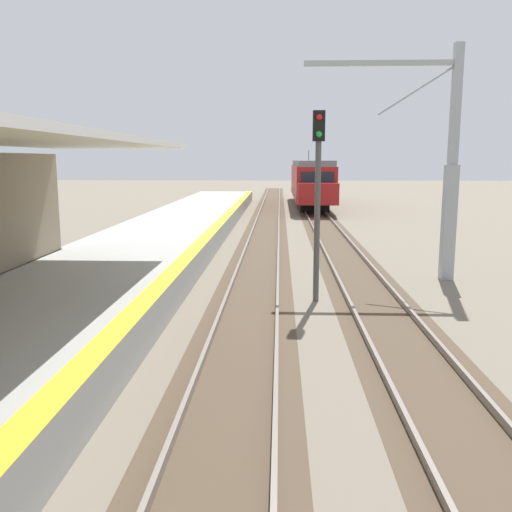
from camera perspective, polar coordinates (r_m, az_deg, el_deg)
name	(u,v)px	position (r m, az deg, el deg)	size (l,w,h in m)	color
station_platform	(84,293)	(15.45, -17.19, -3.59)	(5.00, 80.00, 0.91)	#999993
track_pair_nearest_platform	(256,278)	(18.57, 0.02, -2.21)	(2.34, 120.00, 0.16)	#4C3D2D
track_pair_middle	(359,278)	(18.74, 10.47, -2.27)	(2.34, 120.00, 0.16)	#4C3D2D
approaching_train	(311,180)	(48.37, 5.61, 7.69)	(2.93, 19.60, 4.76)	maroon
rail_signal_post	(318,187)	(15.33, 6.32, 7.06)	(0.32, 0.34, 5.20)	#4C4C4C
catenary_pylon_far_side	(442,170)	(19.12, 18.49, 8.37)	(5.00, 0.40, 7.50)	#9EA3A8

